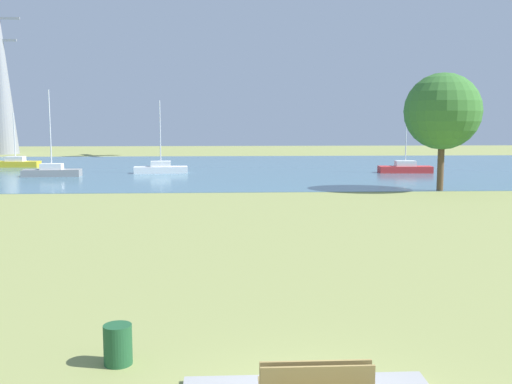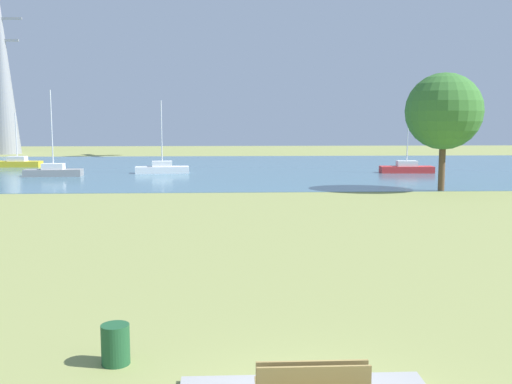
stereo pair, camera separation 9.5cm
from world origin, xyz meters
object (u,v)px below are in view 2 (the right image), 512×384
(sailboat_white, at_px, (162,168))
(sailboat_yellow, at_px, (17,163))
(tree_east_far, at_px, (444,111))
(sailboat_red, at_px, (407,168))
(litter_bin, at_px, (116,344))
(electricity_pylon, at_px, (1,70))
(sailboat_gray, at_px, (53,171))

(sailboat_white, distance_m, sailboat_yellow, 17.54)
(sailboat_white, xyz_separation_m, tree_east_far, (20.52, -14.43, 4.92))
(sailboat_red, bearing_deg, litter_bin, -114.08)
(litter_bin, relative_size, electricity_pylon, 0.03)
(sailboat_white, relative_size, sailboat_red, 0.98)
(tree_east_far, distance_m, electricity_pylon, 66.40)
(tree_east_far, bearing_deg, sailboat_yellow, 148.43)
(sailboat_white, relative_size, sailboat_gray, 0.89)
(litter_bin, xyz_separation_m, sailboat_gray, (-12.75, 39.62, 0.07))
(sailboat_yellow, height_order, electricity_pylon, electricity_pylon)
(sailboat_white, height_order, sailboat_yellow, sailboat_white)
(sailboat_gray, relative_size, electricity_pylon, 0.31)
(sailboat_red, bearing_deg, sailboat_gray, -176.45)
(sailboat_yellow, bearing_deg, electricity_pylon, 112.74)
(sailboat_yellow, relative_size, tree_east_far, 0.70)
(sailboat_red, relative_size, tree_east_far, 0.84)
(sailboat_white, height_order, electricity_pylon, electricity_pylon)
(litter_bin, distance_m, sailboat_white, 42.45)
(sailboat_red, height_order, electricity_pylon, electricity_pylon)
(litter_bin, bearing_deg, sailboat_gray, 107.84)
(sailboat_red, xyz_separation_m, sailboat_gray, (-31.32, -1.94, 0.01))
(sailboat_yellow, relative_size, sailboat_red, 0.83)
(litter_bin, bearing_deg, sailboat_yellow, 111.22)
(electricity_pylon, bearing_deg, sailboat_white, -51.30)
(sailboat_white, relative_size, electricity_pylon, 0.28)
(sailboat_white, relative_size, sailboat_yellow, 1.18)
(litter_bin, distance_m, tree_east_far, 32.88)
(litter_bin, height_order, sailboat_white, sailboat_white)
(sailboat_white, xyz_separation_m, electricity_pylon, (-26.03, 32.49, 11.43))
(litter_bin, distance_m, sailboat_yellow, 53.75)
(sailboat_white, bearing_deg, electricity_pylon, 128.70)
(sailboat_yellow, distance_m, sailboat_gray, 12.45)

